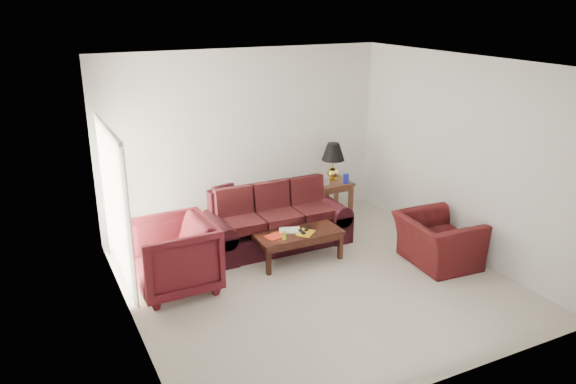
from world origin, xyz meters
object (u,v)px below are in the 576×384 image
Objects in this scene: sofa at (277,218)px; floor_lamp at (113,203)px; end_table at (332,199)px; armchair_left at (174,256)px; armchair_right at (438,241)px; coffee_table at (297,245)px.

floor_lamp reaches higher than sofa.
floor_lamp is (-3.77, 0.18, 0.48)m from end_table.
sofa is at bearing 108.61° from armchair_left.
floor_lamp is 4.92m from armchair_right.
armchair_left reaches higher than end_table.
floor_lamp reaches higher than armchair_left.
end_table is (1.43, 0.72, -0.14)m from sofa.
coffee_table is at bearing 91.08° from armchair_left.
coffee_table is (1.91, 0.09, -0.26)m from armchair_left.
sofa is at bearing -153.36° from end_table.
floor_lamp is at bearing 153.73° from sofa.
armchair_right is 2.09m from coffee_table.
sofa is 0.64m from coffee_table.
armchair_right is at bearing -46.38° from sofa.
armchair_right is at bearing 74.12° from armchair_left.
armchair_right is (4.20, -2.52, -0.45)m from floor_lamp.
coffee_table is (0.06, -0.59, -0.24)m from sofa.
floor_lamp is 2.88m from coffee_table.
armchair_right is (1.87, -1.63, -0.11)m from sofa.
end_table is 0.51× the size of coffee_table.
armchair_right is at bearing -25.77° from coffee_table.
coffee_table is at bearing -136.35° from end_table.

